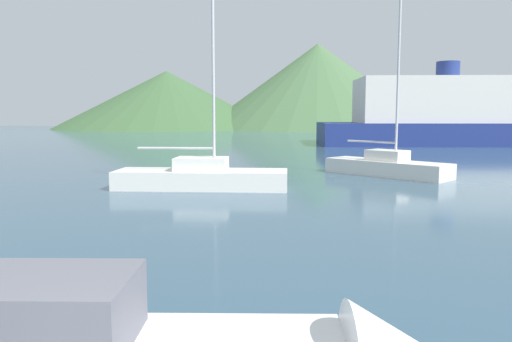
{
  "coord_description": "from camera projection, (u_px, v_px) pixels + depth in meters",
  "views": [
    {
      "loc": [
        1.4,
        -1.96,
        3.04
      ],
      "look_at": [
        -0.59,
        14.0,
        1.2
      ],
      "focal_mm": 35.0,
      "sensor_mm": 36.0,
      "label": 1
    }
  ],
  "objects": [
    {
      "name": "sailboat_inner",
      "position": [
        202.0,
        176.0,
        20.45
      ],
      "size": [
        7.13,
        2.48,
        9.04
      ],
      "rotation": [
        0.0,
        0.0,
        0.06
      ],
      "color": "white",
      "rests_on": "ground_plane"
    },
    {
      "name": "sailboat_middle",
      "position": [
        387.0,
        165.0,
        24.66
      ],
      "size": [
        6.0,
        5.28,
        9.66
      ],
      "rotation": [
        0.0,
        0.0,
        -0.67
      ],
      "color": "white",
      "rests_on": "ground_plane"
    },
    {
      "name": "ferry_distant",
      "position": [
        446.0,
        115.0,
        49.79
      ],
      "size": [
        25.69,
        11.25,
        8.2
      ],
      "rotation": [
        0.0,
        0.0,
        0.09
      ],
      "color": "navy",
      "rests_on": "ground_plane"
    },
    {
      "name": "hill_west",
      "position": [
        167.0,
        100.0,
        107.09
      ],
      "size": [
        47.4,
        47.4,
        12.19
      ],
      "color": "#3D6038",
      "rests_on": "ground_plane"
    },
    {
      "name": "hill_central",
      "position": [
        317.0,
        86.0,
        106.41
      ],
      "size": [
        49.66,
        49.66,
        17.89
      ],
      "color": "#476B42",
      "rests_on": "ground_plane"
    },
    {
      "name": "hill_east",
      "position": [
        446.0,
        97.0,
        103.9
      ],
      "size": [
        33.9,
        33.9,
        13.0
      ],
      "color": "#4C6647",
      "rests_on": "ground_plane"
    }
  ]
}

